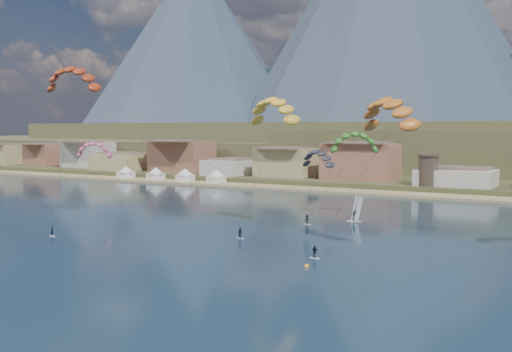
# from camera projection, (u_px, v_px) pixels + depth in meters

# --- Properties ---
(ground) EXTENTS (2400.00, 2400.00, 0.00)m
(ground) POSITION_uv_depth(u_px,v_px,m) (113.00, 282.00, 70.10)
(ground) COLOR black
(ground) RESTS_ON ground
(beach) EXTENTS (2200.00, 12.00, 0.90)m
(beach) POSITION_uv_depth(u_px,v_px,m) (400.00, 194.00, 161.06)
(beach) COLOR tan
(beach) RESTS_ON ground
(town) EXTENTS (400.00, 24.00, 12.00)m
(town) POSITION_uv_depth(u_px,v_px,m) (292.00, 158.00, 194.49)
(town) COLOR beige
(town) RESTS_ON ground
(watchtower) EXTENTS (5.82, 5.82, 8.60)m
(watchtower) POSITION_uv_depth(u_px,v_px,m) (428.00, 170.00, 164.91)
(watchtower) COLOR #47382D
(watchtower) RESTS_ON ground
(beach_tents) EXTENTS (43.40, 6.40, 5.00)m
(beach_tents) POSITION_uv_depth(u_px,v_px,m) (170.00, 171.00, 199.48)
(beach_tents) COLOR white
(beach_tents) RESTS_ON ground
(kitesurfer_red) EXTENTS (15.39, 17.37, 31.46)m
(kitesurfer_red) POSITION_uv_depth(u_px,v_px,m) (73.00, 75.00, 113.93)
(kitesurfer_red) COLOR silver
(kitesurfer_red) RESTS_ON ground
(kitesurfer_yellow) EXTENTS (11.89, 16.43, 24.75)m
(kitesurfer_yellow) POSITION_uv_depth(u_px,v_px,m) (274.00, 107.00, 107.13)
(kitesurfer_yellow) COLOR silver
(kitesurfer_yellow) RESTS_ON ground
(kitesurfer_orange) EXTENTS (13.75, 13.85, 23.58)m
(kitesurfer_orange) POSITION_uv_depth(u_px,v_px,m) (390.00, 109.00, 85.18)
(kitesurfer_orange) COLOR silver
(kitesurfer_orange) RESTS_ON ground
(kitesurfer_green) EXTENTS (10.31, 17.42, 19.83)m
(kitesurfer_green) POSITION_uv_depth(u_px,v_px,m) (354.00, 139.00, 120.41)
(kitesurfer_green) COLOR silver
(kitesurfer_green) RESTS_ON ground
(distant_kite_pink) EXTENTS (9.87, 7.74, 16.12)m
(distant_kite_pink) POSITION_uv_depth(u_px,v_px,m) (94.00, 147.00, 154.29)
(distant_kite_pink) COLOR #262626
(distant_kite_pink) RESTS_ON ground
(distant_kite_dark) EXTENTS (9.65, 7.20, 14.77)m
(distant_kite_dark) POSITION_uv_depth(u_px,v_px,m) (318.00, 156.00, 138.13)
(distant_kite_dark) COLOR #262626
(distant_kite_dark) RESTS_ON ground
(windsurfer) EXTENTS (2.79, 3.06, 4.78)m
(windsurfer) POSITION_uv_depth(u_px,v_px,m) (355.00, 214.00, 115.64)
(windsurfer) COLOR silver
(windsurfer) RESTS_ON ground
(buoy) EXTENTS (0.62, 0.62, 0.62)m
(buoy) POSITION_uv_depth(u_px,v_px,m) (307.00, 266.00, 77.84)
(buoy) COLOR yellow
(buoy) RESTS_ON ground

